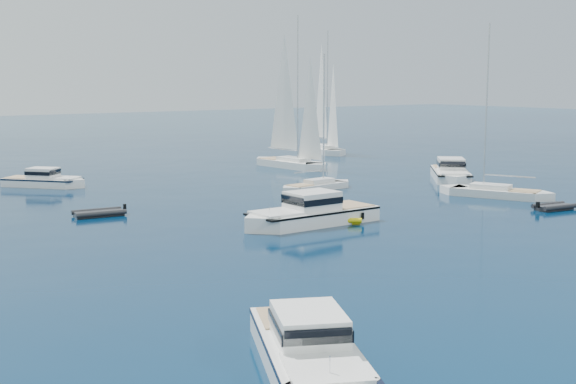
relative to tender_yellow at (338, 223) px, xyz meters
The scene contains 11 objects.
motor_cruiser_left 27.79m from the tender_yellow, 131.79° to the right, with size 3.13×10.22×2.68m, color white, non-canonical shape.
motor_cruiser_centre 2.17m from the tender_yellow, 161.93° to the left, with size 3.45×11.27×2.96m, color white, non-canonical shape.
motor_cruiser_distant 26.15m from the tender_yellow, 24.79° to the left, with size 3.32×10.86×2.85m, color white, non-canonical shape.
motor_cruiser_horizon 32.28m from the tender_yellow, 109.28° to the left, with size 2.66×8.68×2.28m, color white, non-canonical shape.
sailboat_mid_r 18.70m from the tender_yellow, ahead, with size 2.71×10.41×15.30m, color silver, non-canonical shape.
sailboat_centre 16.40m from the tender_yellow, 57.25° to the left, with size 2.26×8.70×12.79m, color silver, non-canonical shape.
sailboat_sails_r 34.52m from the tender_yellow, 59.45° to the left, with size 3.13×12.05×17.72m, color white, non-canonical shape.
sailboat_sails_far 51.82m from the tender_yellow, 52.49° to the left, with size 3.02×11.61×17.07m, color white, non-canonical shape.
tender_yellow is the anchor object (origin of this frame).
tender_grey_near 18.02m from the tender_yellow, 18.21° to the right, with size 1.93×3.50×0.95m, color black, non-canonical shape.
tender_grey_far 17.82m from the tender_yellow, 135.13° to the left, with size 2.12×3.92×0.95m, color black, non-canonical shape.
Camera 1 is at (-31.18, -17.44, 10.06)m, focal length 47.73 mm.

